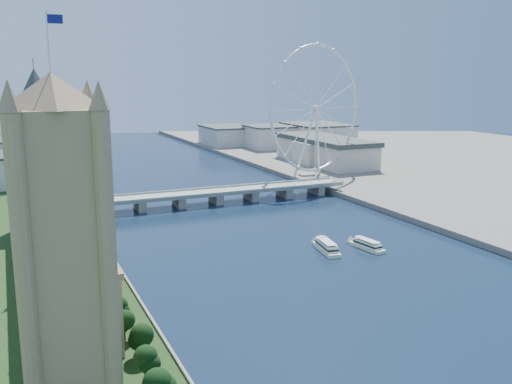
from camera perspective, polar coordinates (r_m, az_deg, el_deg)
tree_row at (r=209.59m, az=-12.41°, el=-13.68°), size 7.79×215.79×21.03m
victoria_tower at (r=173.89m, az=-18.90°, el=-3.58°), size 28.16×28.16×112.00m
parliament_range at (r=294.50m, az=-19.14°, el=-4.78°), size 24.00×200.00×70.00m
big_ben at (r=392.65m, az=-20.98°, el=6.18°), size 20.02×20.02×110.00m
westminster_bridge at (r=447.89m, az=-4.04°, el=-0.27°), size 220.00×22.00×9.50m
london_eye at (r=539.93m, az=6.02°, el=8.23°), size 113.60×39.12×124.30m
county_hall at (r=639.06m, az=6.85°, el=2.62°), size 54.00×144.00×35.00m
city_skyline at (r=703.11m, az=-8.25°, el=4.79°), size 505.00×280.00×32.00m
tour_boat_near at (r=328.52m, az=7.04°, el=-5.91°), size 13.08×31.31×6.73m
tour_boat_far at (r=336.80m, az=11.05°, el=-5.60°), size 10.45×27.94×6.00m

